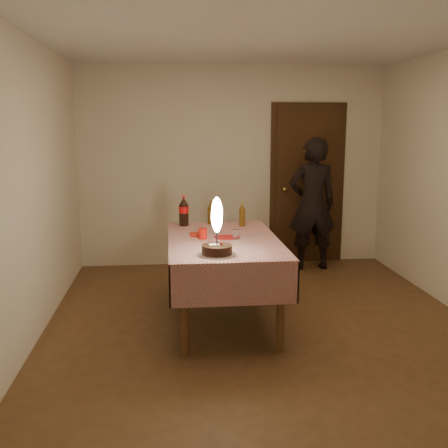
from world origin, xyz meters
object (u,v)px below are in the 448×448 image
at_px(red_cup, 203,233).
at_px(cola_bottle, 184,211).
at_px(amber_bottle_right, 242,215).
at_px(birthday_cake, 217,239).
at_px(clear_cup, 236,234).
at_px(photographer, 312,204).
at_px(amber_bottle_left, 211,213).
at_px(dining_table, 223,250).
at_px(red_plate, 226,237).

bearing_deg(red_cup, cola_bottle, 103.32).
bearing_deg(cola_bottle, red_cup, -76.68).
bearing_deg(amber_bottle_right, birthday_cake, -107.41).
relative_size(clear_cup, photographer, 0.05).
distance_m(amber_bottle_left, photographer, 1.68).
relative_size(birthday_cake, clear_cup, 5.28).
xyz_separation_m(birthday_cake, amber_bottle_right, (0.37, 1.19, -0.01)).
relative_size(cola_bottle, amber_bottle_left, 1.25).
height_order(dining_table, birthday_cake, birthday_cake).
bearing_deg(amber_bottle_right, dining_table, -113.49).
xyz_separation_m(clear_cup, photographer, (1.19, 1.73, 0.00)).
bearing_deg(red_cup, clear_cup, -7.42).
distance_m(dining_table, amber_bottle_right, 0.69).
bearing_deg(amber_bottle_left, birthday_cake, -92.40).
height_order(clear_cup, photographer, photographer).
bearing_deg(birthday_cake, photographer, 58.18).
xyz_separation_m(birthday_cake, photographer, (1.43, 2.30, -0.09)).
relative_size(clear_cup, amber_bottle_right, 0.35).
bearing_deg(red_cup, photographer, 48.24).
height_order(red_plate, cola_bottle, cola_bottle).
bearing_deg(clear_cup, dining_table, 171.08).
xyz_separation_m(red_cup, clear_cup, (0.31, -0.04, -0.01)).
xyz_separation_m(red_plate, amber_bottle_right, (0.23, 0.54, 0.11)).
bearing_deg(dining_table, cola_bottle, 117.03).
xyz_separation_m(dining_table, clear_cup, (0.12, -0.02, 0.15)).
relative_size(red_plate, clear_cup, 2.44).
distance_m(dining_table, cola_bottle, 0.81).
bearing_deg(red_cup, amber_bottle_right, 51.92).
distance_m(red_cup, clear_cup, 0.31).
xyz_separation_m(birthday_cake, amber_bottle_left, (0.06, 1.34, -0.01)).
bearing_deg(cola_bottle, amber_bottle_left, 12.93).
relative_size(dining_table, amber_bottle_right, 6.75).
xyz_separation_m(red_plate, photographer, (1.28, 1.66, 0.04)).
height_order(red_cup, amber_bottle_right, amber_bottle_right).
height_order(birthday_cake, amber_bottle_right, birthday_cake).
bearing_deg(red_plate, cola_bottle, 121.01).
height_order(clear_cup, amber_bottle_left, amber_bottle_left).
bearing_deg(clear_cup, cola_bottle, 123.74).
xyz_separation_m(dining_table, photographer, (1.31, 1.71, 0.15)).
relative_size(clear_cup, cola_bottle, 0.28).
height_order(amber_bottle_left, amber_bottle_right, same).
height_order(red_cup, cola_bottle, cola_bottle).
distance_m(red_plate, red_cup, 0.23).
bearing_deg(cola_bottle, birthday_cake, -79.72).
xyz_separation_m(dining_table, red_cup, (-0.19, 0.02, 0.16)).
height_order(clear_cup, amber_bottle_right, amber_bottle_right).
xyz_separation_m(cola_bottle, amber_bottle_right, (0.61, -0.08, -0.03)).
bearing_deg(photographer, birthday_cake, -121.82).
distance_m(red_plate, amber_bottle_left, 0.71).
bearing_deg(birthday_cake, amber_bottle_right, 72.59).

